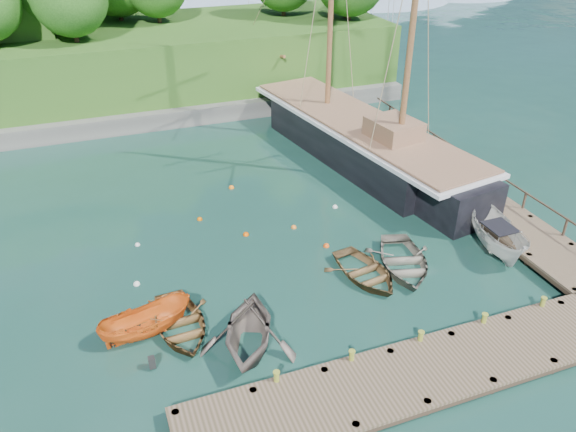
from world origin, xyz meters
name	(u,v)px	position (x,y,z in m)	size (l,w,h in m)	color
ground	(322,288)	(0.00, 0.00, 0.00)	(160.00, 160.00, 0.00)	#173A2D
dock_near	(440,368)	(2.00, -6.50, 0.43)	(20.00, 3.20, 1.10)	#4A3E2A
dock_east	(447,177)	(11.50, 7.00, 0.43)	(3.20, 24.00, 1.10)	#4A3E2A
bollard_0	(277,392)	(-4.00, -5.10, 0.00)	(0.26, 0.26, 0.45)	olive
bollard_1	(351,371)	(-1.00, -5.10, 0.00)	(0.26, 0.26, 0.45)	olive
bollard_2	(418,351)	(2.00, -5.10, 0.00)	(0.26, 0.26, 0.45)	olive
bollard_3	(481,333)	(5.00, -5.10, 0.00)	(0.26, 0.26, 0.45)	olive
bollard_4	(539,317)	(8.00, -5.10, 0.00)	(0.26, 0.26, 0.45)	olive
rowboat_0	(180,330)	(-6.66, -0.54, 0.00)	(3.05, 4.27, 0.89)	brown
rowboat_1	(249,349)	(-4.29, -2.60, 0.00)	(3.88, 4.50, 2.37)	#665A52
rowboat_2	(365,277)	(2.25, 0.04, 0.00)	(2.93, 4.11, 0.85)	brown
rowboat_3	(403,268)	(4.35, 0.10, 0.00)	(3.30, 4.62, 0.96)	#6A6558
motorboat_orange	(148,335)	(-7.98, -0.35, 0.00)	(1.47, 3.91, 1.51)	orange
cabin_boat_white	(495,250)	(9.52, -0.23, 0.00)	(1.84, 4.88, 1.88)	silver
schooner	(359,142)	(8.08, 12.33, 1.15)	(8.34, 27.98, 20.68)	black
mooring_buoy_0	(137,285)	(-7.97, 3.27, 0.00)	(0.31, 0.31, 0.31)	silver
mooring_buoy_1	(246,235)	(-1.95, 5.61, 0.00)	(0.32, 0.32, 0.32)	#F15400
mooring_buoy_2	(294,228)	(0.69, 5.41, 0.00)	(0.30, 0.30, 0.30)	orange
mooring_buoy_3	(335,208)	(3.73, 6.65, 0.00)	(0.31, 0.31, 0.31)	silver
mooring_buoy_4	(200,220)	(-3.90, 8.04, 0.00)	(0.29, 0.29, 0.29)	#DD5F00
mooring_buoy_5	(231,188)	(-1.23, 11.08, 0.00)	(0.33, 0.33, 0.33)	orange
mooring_buoy_6	(138,245)	(-7.50, 6.63, 0.00)	(0.27, 0.27, 0.27)	silver
mooring_buoy_7	(326,246)	(1.61, 3.11, 0.00)	(0.33, 0.33, 0.33)	#E74E0F
headland	(18,39)	(-12.88, 31.36, 5.54)	(51.00, 19.31, 12.90)	#474744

